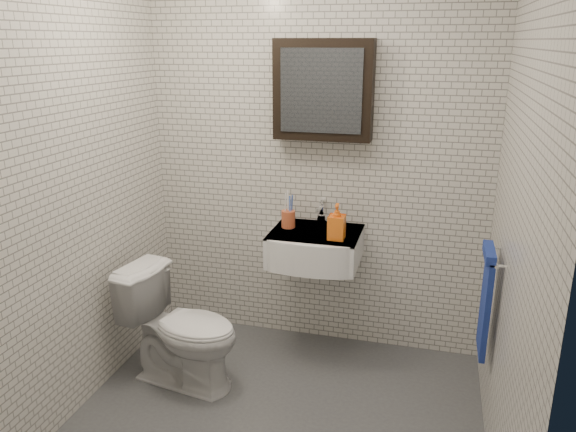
{
  "coord_description": "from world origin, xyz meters",
  "views": [
    {
      "loc": [
        0.74,
        -2.46,
        1.99
      ],
      "look_at": [
        -0.04,
        0.45,
        1.04
      ],
      "focal_mm": 35.0,
      "sensor_mm": 36.0,
      "label": 1
    }
  ],
  "objects": [
    {
      "name": "faucet",
      "position": [
        0.05,
        0.93,
        0.92
      ],
      "size": [
        0.06,
        0.2,
        0.15
      ],
      "color": "silver",
      "rests_on": "washbasin"
    },
    {
      "name": "washbasin",
      "position": [
        0.05,
        0.73,
        0.76
      ],
      "size": [
        0.55,
        0.5,
        0.2
      ],
      "color": "white",
      "rests_on": "room_shell"
    },
    {
      "name": "toilet",
      "position": [
        -0.64,
        0.25,
        0.36
      ],
      "size": [
        0.76,
        0.51,
        0.72
      ],
      "primitive_type": "imported",
      "rotation": [
        0.0,
        0.0,
        1.4
      ],
      "color": "white",
      "rests_on": "ground"
    },
    {
      "name": "soap_bottle",
      "position": [
        0.2,
        0.67,
        0.96
      ],
      "size": [
        0.1,
        0.1,
        0.22
      ],
      "primitive_type": "imported",
      "rotation": [
        0.0,
        0.0,
        0.0
      ],
      "color": "orange",
      "rests_on": "washbasin"
    },
    {
      "name": "toothbrush_cup",
      "position": [
        -0.14,
        0.81,
        0.91
      ],
      "size": [
        0.09,
        0.09,
        0.24
      ],
      "rotation": [
        0.0,
        0.0,
        0.07
      ],
      "color": "#C45531",
      "rests_on": "washbasin"
    },
    {
      "name": "ground",
      "position": [
        0.0,
        0.0,
        0.01
      ],
      "size": [
        2.2,
        2.0,
        0.01
      ],
      "primitive_type": "cube",
      "color": "#484A4F",
      "rests_on": "ground"
    },
    {
      "name": "towel_rail",
      "position": [
        1.04,
        0.35,
        0.72
      ],
      "size": [
        0.09,
        0.3,
        0.58
      ],
      "color": "silver",
      "rests_on": "room_shell"
    },
    {
      "name": "room_shell",
      "position": [
        0.0,
        0.0,
        1.47
      ],
      "size": [
        2.22,
        2.02,
        2.51
      ],
      "color": "silver",
      "rests_on": "ground"
    },
    {
      "name": "mirror_cabinet",
      "position": [
        0.05,
        0.93,
        1.7
      ],
      "size": [
        0.6,
        0.15,
        0.6
      ],
      "color": "black",
      "rests_on": "room_shell"
    }
  ]
}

